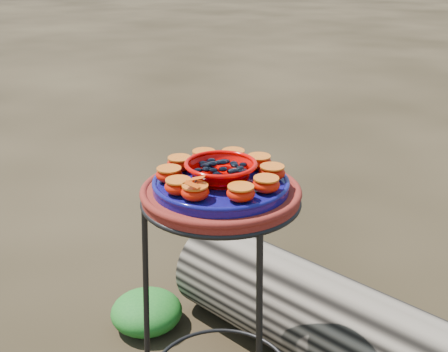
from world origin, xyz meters
The scene contains 18 objects.
plant_stand centered at (0.00, 0.00, 0.35)m, with size 0.44×0.44×0.70m, color black, non-canonical shape.
terracotta_saucer centered at (0.00, 0.00, 0.72)m, with size 0.40×0.40×0.03m, color #67100B.
cobalt_plate centered at (0.00, 0.00, 0.74)m, with size 0.34×0.34×0.02m, color #09073B.
red_bowl centered at (0.00, 0.00, 0.78)m, with size 0.17×0.17×0.05m, color #C90200, non-canonical shape.
glass_gems centered at (0.00, 0.00, 0.81)m, with size 0.13×0.13×0.02m, color black, non-canonical shape.
orange_half_0 centered at (0.01, -0.13, 0.77)m, with size 0.07×0.07×0.04m, color #AF0900.
orange_half_1 centered at (0.10, -0.07, 0.77)m, with size 0.07×0.07×0.04m, color #AF0900.
orange_half_2 centered at (0.13, 0.00, 0.77)m, with size 0.07×0.07×0.04m, color #AF0900.
orange_half_3 centered at (0.10, 0.08, 0.77)m, with size 0.07×0.07×0.04m, color #AF0900.
orange_half_4 centered at (0.04, 0.12, 0.77)m, with size 0.07×0.07×0.04m, color #AF0900.
orange_half_5 centered at (-0.04, 0.12, 0.77)m, with size 0.07×0.07×0.04m, color #AF0900.
orange_half_6 centered at (-0.10, 0.07, 0.77)m, with size 0.07×0.07×0.04m, color #AF0900.
orange_half_7 centered at (-0.13, 0.00, 0.77)m, with size 0.07×0.07×0.04m, color #AF0900.
orange_half_8 centered at (-0.10, -0.08, 0.77)m, with size 0.07×0.07×0.04m, color #AF0900.
orange_half_9 centered at (-0.04, -0.12, 0.77)m, with size 0.07×0.07×0.04m, color #AF0900.
butterfly centered at (0.01, -0.13, 0.80)m, with size 0.07×0.04×0.01m, color #DE4107, non-canonical shape.
foliage_left centered at (-0.46, 0.20, 0.07)m, with size 0.26×0.26×0.13m, color #155518.
foliage_back centered at (-0.11, 0.63, 0.08)m, with size 0.33×0.33×0.17m, color #155518.
Camera 1 is at (0.71, -1.07, 1.29)m, focal length 45.00 mm.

